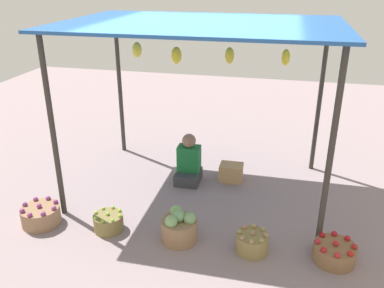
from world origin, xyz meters
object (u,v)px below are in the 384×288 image
Objects in this scene: basket_potatoes at (252,242)px; wooden_crate_near_vendor at (231,172)px; basket_cabbages at (179,227)px; basket_limes at (109,222)px; basket_red_apples at (334,252)px; vendor_person at (189,164)px; basket_purple_onions at (41,215)px.

basket_potatoes is 1.76m from wooden_crate_near_vendor.
basket_potatoes is at bearing -1.04° from basket_cabbages.
wooden_crate_near_vendor is (1.32, 1.68, 0.02)m from basket_limes.
wooden_crate_near_vendor is at bearing 106.13° from basket_potatoes.
vendor_person is at bearing 144.43° from basket_red_apples.
basket_purple_onions is at bearing -178.82° from basket_potatoes.
basket_red_apples is (0.92, 0.04, -0.01)m from basket_potatoes.
vendor_person reaches higher than basket_purple_onions.
wooden_crate_near_vendor is at bearing 51.81° from basket_limes.
wooden_crate_near_vendor is at bearing 16.14° from vendor_person.
wooden_crate_near_vendor is at bearing 76.75° from basket_cabbages.
basket_limes is 1.06× the size of wooden_crate_near_vendor.
basket_red_apples is at bearing 2.66° from basket_potatoes.
basket_purple_onions reaches higher than basket_potatoes.
basket_potatoes is 0.92m from basket_red_apples.
wooden_crate_near_vendor is at bearing 130.56° from basket_red_apples.
basket_purple_onions is at bearing -177.75° from basket_cabbages.
basket_cabbages reaches higher than basket_purple_onions.
basket_cabbages is at bearing 0.09° from basket_limes.
basket_cabbages reaches higher than basket_potatoes.
basket_purple_onions is 2.72m from basket_potatoes.
basket_limes is 0.93m from basket_cabbages.
basket_limes is 0.84× the size of basket_cabbages.
basket_red_apples is 2.17m from wooden_crate_near_vendor.
basket_cabbages reaches higher than basket_limes.
vendor_person is at bearing 44.46° from basket_purple_onions.
basket_limes is 2.73m from basket_red_apples.
wooden_crate_near_vendor is (2.23, 1.75, 0.01)m from basket_purple_onions.
vendor_person is at bearing 126.75° from basket_potatoes.
vendor_person reaches higher than basket_red_apples.
basket_limes is at bearing -179.91° from basket_cabbages.
basket_red_apples is at bearing 0.59° from basket_limes.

